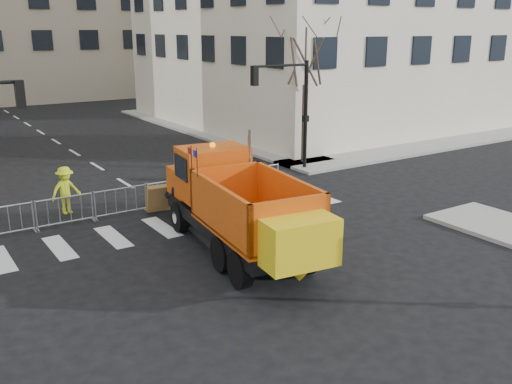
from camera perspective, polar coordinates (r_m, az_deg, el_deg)
ground at (r=16.79m, az=1.88°, el=-8.13°), size 120.00×120.00×0.00m
sidewalk_back at (r=23.79m, az=-9.97°, el=-0.80°), size 64.00×5.00×0.15m
traffic_light_right at (r=28.33m, az=4.99°, el=7.53°), size 0.18×0.18×5.40m
crowd_barriers at (r=22.58m, az=-10.85°, el=-0.50°), size 12.60×0.60×1.10m
street_tree at (r=29.41m, az=4.91°, el=9.91°), size 3.00×3.00×7.50m
plow_truck at (r=17.69m, az=-1.75°, el=-1.18°), size 3.76×9.71×3.68m
cop_a at (r=21.83m, az=-6.54°, el=-0.17°), size 0.67×0.53×1.63m
cop_b at (r=20.75m, az=-7.81°, el=-0.55°), size 1.21×1.11×2.00m
cop_c at (r=22.51m, az=-4.79°, el=0.73°), size 1.00×1.17×1.89m
worker at (r=22.45m, az=-18.49°, el=0.17°), size 1.28×0.90×1.80m
newspaper_box at (r=26.57m, az=-4.33°, el=2.58°), size 0.46×0.41×1.10m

